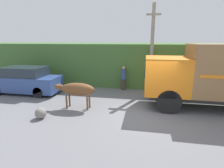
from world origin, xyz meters
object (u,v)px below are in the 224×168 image
pedestrian_on_hill (124,77)px  utility_pole (152,48)px  brown_cow (77,89)px  cargo_truck (223,74)px  parked_suv (25,81)px  roadside_rock (41,113)px

pedestrian_on_hill → utility_pole: (1.80, 0.01, 2.00)m
brown_cow → utility_pole: (3.73, 3.79, 1.94)m
cargo_truck → brown_cow: 7.17m
parked_suv → pedestrian_on_hill: (6.26, 1.89, 0.09)m
cargo_truck → roadside_rock: bearing=-165.5°
parked_suv → utility_pole: bearing=11.9°
roadside_rock → pedestrian_on_hill: bearing=59.6°
utility_pole → parked_suv: bearing=-166.7°
pedestrian_on_hill → utility_pole: bearing=178.4°
utility_pole → cargo_truck: bearing=-38.8°
parked_suv → pedestrian_on_hill: bearing=15.4°
brown_cow → utility_pole: 5.66m
cargo_truck → utility_pole: size_ratio=1.25×
brown_cow → utility_pole: utility_pole is taller
utility_pole → pedestrian_on_hill: bearing=-179.6°
cargo_truck → pedestrian_on_hill: size_ratio=4.21×
cargo_truck → pedestrian_on_hill: bearing=149.5°
brown_cow → parked_suv: size_ratio=0.46×
brown_cow → roadside_rock: bearing=-127.2°
utility_pole → roadside_rock: size_ratio=11.53×
parked_suv → roadside_rock: 4.65m
parked_suv → brown_cow: bearing=-24.9°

